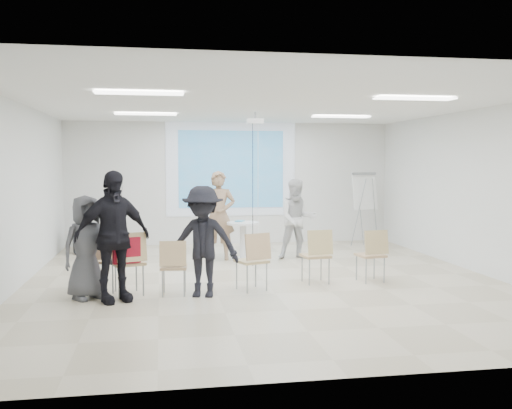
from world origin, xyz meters
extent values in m
cube|color=beige|center=(0.00, 0.00, -0.05)|extent=(8.00, 9.00, 0.10)
cube|color=white|center=(0.00, 0.00, 3.05)|extent=(8.00, 9.00, 0.10)
cube|color=silver|center=(0.00, 4.55, 1.50)|extent=(8.00, 0.10, 3.00)
cube|color=silver|center=(-4.05, 0.00, 1.50)|extent=(0.10, 9.00, 3.00)
cube|color=silver|center=(4.05, 0.00, 1.50)|extent=(0.10, 9.00, 3.00)
cube|color=silver|center=(0.00, 4.49, 1.85)|extent=(3.20, 0.01, 2.30)
cube|color=teal|center=(0.00, 4.47, 1.85)|extent=(2.60, 0.01, 1.90)
cylinder|color=white|center=(-0.07, 1.99, 0.03)|extent=(0.64, 0.64, 0.06)
cylinder|color=silver|center=(-0.07, 1.99, 0.39)|extent=(0.18, 0.18, 0.72)
cylinder|color=silver|center=(-0.07, 1.99, 0.78)|extent=(0.88, 0.88, 0.04)
cube|color=white|center=(-0.03, 1.93, 0.80)|extent=(0.25, 0.20, 0.01)
cube|color=teal|center=(-0.13, 2.08, 0.82)|extent=(0.23, 0.27, 0.02)
imported|color=#A18063|center=(-0.54, 2.23, 1.05)|extent=(0.85, 0.65, 2.09)
imported|color=silver|center=(1.09, 2.04, 0.93)|extent=(0.93, 0.76, 1.86)
cube|color=white|center=(-0.36, 2.48, 1.38)|extent=(0.06, 0.11, 0.04)
cube|color=silver|center=(0.91, 2.29, 1.26)|extent=(0.04, 0.11, 0.04)
cube|color=tan|center=(-2.63, -0.28, 0.47)|extent=(0.47, 0.47, 0.04)
cube|color=tan|center=(-2.62, -0.49, 0.73)|extent=(0.44, 0.12, 0.42)
cylinder|color=gray|center=(-2.80, -0.47, 0.23)|extent=(0.02, 0.02, 0.46)
cylinder|color=#93959B|center=(-2.44, -0.44, 0.23)|extent=(0.02, 0.02, 0.46)
cylinder|color=#93979B|center=(-2.82, -0.12, 0.23)|extent=(0.02, 0.02, 0.46)
cylinder|color=gray|center=(-2.47, -0.09, 0.23)|extent=(0.02, 0.02, 0.46)
cube|color=tan|center=(-2.24, -0.70, 0.49)|extent=(0.58, 0.58, 0.04)
cube|color=tan|center=(-2.17, -0.90, 0.76)|extent=(0.46, 0.23, 0.44)
cylinder|color=#95999E|center=(-2.36, -0.93, 0.24)|extent=(0.03, 0.03, 0.48)
cylinder|color=#92959A|center=(-2.01, -0.81, 0.24)|extent=(0.03, 0.03, 0.48)
cylinder|color=#96989E|center=(-2.47, -0.58, 0.24)|extent=(0.03, 0.03, 0.48)
cylinder|color=gray|center=(-2.12, -0.46, 0.24)|extent=(0.03, 0.03, 0.48)
cube|color=tan|center=(-1.55, -0.81, 0.43)|extent=(0.43, 0.43, 0.04)
cube|color=tan|center=(-1.56, -1.00, 0.67)|extent=(0.40, 0.11, 0.38)
cylinder|color=#95999D|center=(-1.72, -0.96, 0.21)|extent=(0.02, 0.02, 0.42)
cylinder|color=#919498|center=(-1.40, -0.98, 0.21)|extent=(0.02, 0.02, 0.42)
cylinder|color=#92959A|center=(-1.69, -0.64, 0.21)|extent=(0.02, 0.02, 0.42)
cylinder|color=#94989C|center=(-1.37, -0.66, 0.21)|extent=(0.02, 0.02, 0.42)
cube|color=tan|center=(-0.32, -0.69, 0.46)|extent=(0.56, 0.56, 0.04)
cube|color=tan|center=(-0.25, -0.88, 0.72)|extent=(0.44, 0.23, 0.41)
cylinder|color=gray|center=(-0.42, -0.91, 0.23)|extent=(0.03, 0.03, 0.45)
cylinder|color=gray|center=(-0.10, -0.79, 0.23)|extent=(0.03, 0.03, 0.45)
cylinder|color=#94979D|center=(-0.55, -0.59, 0.23)|extent=(0.03, 0.03, 0.45)
cylinder|color=gray|center=(-0.22, -0.46, 0.23)|extent=(0.03, 0.03, 0.45)
cube|color=tan|center=(0.82, -0.34, 0.46)|extent=(0.47, 0.47, 0.04)
cube|color=tan|center=(0.84, -0.55, 0.71)|extent=(0.44, 0.13, 0.41)
cylinder|color=gray|center=(0.67, -0.54, 0.22)|extent=(0.02, 0.02, 0.45)
cylinder|color=gray|center=(1.01, -0.50, 0.22)|extent=(0.02, 0.02, 0.45)
cylinder|color=#94979C|center=(0.63, -0.19, 0.22)|extent=(0.02, 0.02, 0.45)
cylinder|color=#929499|center=(0.97, -0.15, 0.22)|extent=(0.02, 0.02, 0.45)
cube|color=tan|center=(1.77, -0.38, 0.45)|extent=(0.47, 0.47, 0.04)
cube|color=tan|center=(1.80, -0.58, 0.70)|extent=(0.43, 0.14, 0.40)
cylinder|color=gray|center=(1.63, -0.58, 0.22)|extent=(0.02, 0.02, 0.44)
cylinder|color=#909398|center=(1.97, -0.53, 0.22)|extent=(0.02, 0.02, 0.44)
cylinder|color=gray|center=(1.58, -0.24, 0.22)|extent=(0.02, 0.02, 0.44)
cylinder|color=#979A9F|center=(1.92, -0.19, 0.22)|extent=(0.02, 0.02, 0.44)
cube|color=#AA1425|center=(-2.24, -0.92, 0.72)|extent=(0.41, 0.22, 0.39)
imported|color=black|center=(-1.55, -0.79, 0.46)|extent=(0.33, 0.25, 0.02)
imported|color=black|center=(-2.43, -1.09, 1.10)|extent=(1.48, 1.25, 2.19)
imported|color=black|center=(-1.11, -0.99, 0.95)|extent=(1.36, 0.96, 1.90)
imported|color=#515156|center=(-2.82, -0.84, 0.86)|extent=(1.01, 0.93, 1.73)
cylinder|color=#93979B|center=(2.95, 3.50, 0.83)|extent=(0.34, 0.14, 1.63)
cylinder|color=gray|center=(3.40, 3.60, 0.83)|extent=(0.27, 0.25, 1.63)
cylinder|color=gray|center=(3.11, 3.84, 0.83)|extent=(0.10, 0.36, 1.62)
cube|color=white|center=(3.15, 3.66, 1.33)|extent=(0.67, 0.32, 0.91)
cube|color=gray|center=(3.14, 3.70, 1.75)|extent=(0.66, 0.19, 0.06)
cube|color=black|center=(-3.42, 3.55, 0.27)|extent=(0.55, 0.48, 0.49)
cube|color=gray|center=(-3.42, 3.55, 0.62)|extent=(0.39, 0.35, 0.21)
cylinder|color=black|center=(-3.58, 3.37, 0.03)|extent=(0.07, 0.07, 0.06)
cylinder|color=black|center=(-3.20, 3.44, 0.03)|extent=(0.07, 0.07, 0.06)
cylinder|color=black|center=(-3.64, 3.65, 0.03)|extent=(0.07, 0.07, 0.06)
cylinder|color=black|center=(-3.25, 3.73, 0.03)|extent=(0.07, 0.07, 0.06)
cube|color=white|center=(0.10, 1.50, 2.82)|extent=(0.30, 0.25, 0.10)
cylinder|color=gray|center=(0.10, 1.50, 2.93)|extent=(0.04, 0.04, 0.14)
cylinder|color=black|center=(0.04, 1.42, 1.39)|extent=(0.01, 0.01, 2.77)
cylinder|color=white|center=(0.14, 1.40, 1.39)|extent=(0.01, 0.01, 2.77)
cube|color=white|center=(-2.00, 2.00, 2.97)|extent=(1.20, 0.30, 0.02)
cube|color=white|center=(2.00, 2.00, 2.97)|extent=(1.20, 0.30, 0.02)
cube|color=white|center=(-2.00, -1.50, 2.97)|extent=(1.20, 0.30, 0.02)
cube|color=white|center=(2.00, -1.50, 2.97)|extent=(1.20, 0.30, 0.02)
camera|label=1|loc=(-1.73, -9.51, 2.04)|focal=40.00mm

